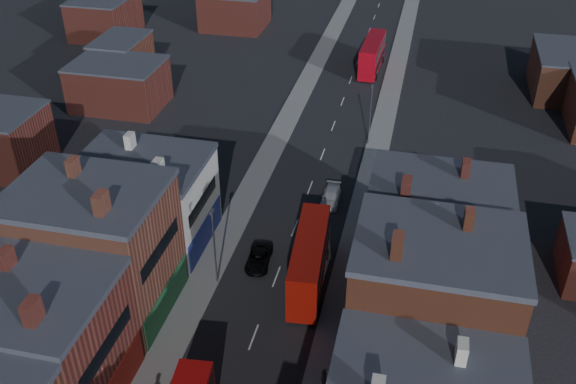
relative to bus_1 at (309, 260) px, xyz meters
The scene contains 9 objects.
pavement_west 20.71m from the bus_1, 118.02° to the left, with size 3.00×200.00×0.12m, color gray.
pavement_east 18.63m from the bus_1, 79.53° to the left, with size 3.00×200.00×0.12m, color gray.
lamp_post_2 8.79m from the bus_1, 167.40° to the right, with size 0.25×0.70×8.12m.
lamp_post_3 28.28m from the bus_1, 85.83° to the left, with size 0.25×0.70×8.12m.
bus_1 is the anchor object (origin of this frame).
bus_2 52.83m from the bus_1, 90.57° to the left, with size 3.22×11.65×5.00m.
car_2 5.88m from the bus_1, 162.96° to the left, with size 2.15×4.65×1.29m, color black.
car_3 14.03m from the bus_1, 91.37° to the left, with size 1.92×4.72×1.37m, color silver.
ped_3 12.45m from the bus_1, 73.18° to the right, with size 1.15×0.52×1.97m, color #5A524D.
Camera 1 is at (11.57, -12.98, 39.65)m, focal length 40.00 mm.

